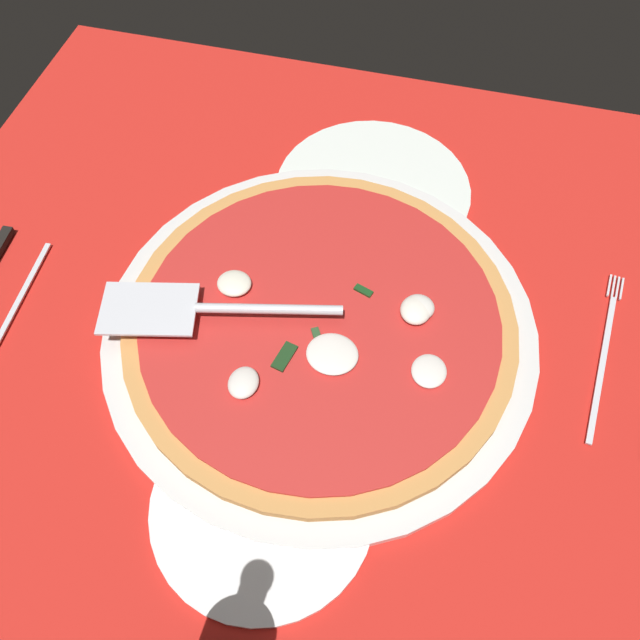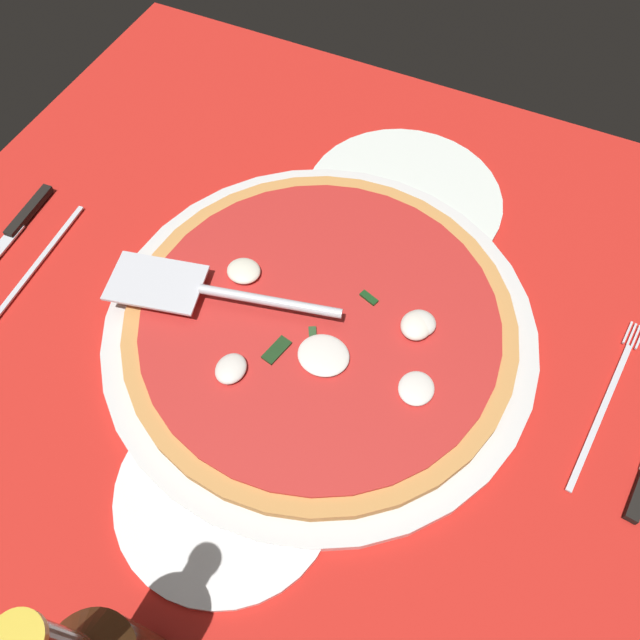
# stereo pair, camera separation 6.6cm
# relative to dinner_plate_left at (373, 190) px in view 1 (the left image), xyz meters

# --- Properties ---
(ground_plane) EXTENTS (0.91, 0.91, 0.01)m
(ground_plane) POSITION_rel_dinner_plate_left_xyz_m (0.23, -0.04, -0.01)
(ground_plane) COLOR red
(checker_pattern) EXTENTS (0.91, 0.91, 0.00)m
(checker_pattern) POSITION_rel_dinner_plate_left_xyz_m (0.23, -0.04, -0.01)
(checker_pattern) COLOR silver
(checker_pattern) RESTS_ON ground_plane
(pizza_pan) EXTENTS (0.45, 0.45, 0.01)m
(pizza_pan) POSITION_rel_dinner_plate_left_xyz_m (0.21, -0.01, 0.00)
(pizza_pan) COLOR silver
(pizza_pan) RESTS_ON ground_plane
(dinner_plate_left) EXTENTS (0.24, 0.24, 0.01)m
(dinner_plate_left) POSITION_rel_dinner_plate_left_xyz_m (0.00, 0.00, 0.00)
(dinner_plate_left) COLOR white
(dinner_plate_left) RESTS_ON ground_plane
(dinner_plate_right) EXTENTS (0.20, 0.20, 0.01)m
(dinner_plate_right) POSITION_rel_dinner_plate_left_xyz_m (0.40, -0.02, 0.00)
(dinner_plate_right) COLOR white
(dinner_plate_right) RESTS_ON ground_plane
(pizza) EXTENTS (0.41, 0.41, 0.03)m
(pizza) POSITION_rel_dinner_plate_left_xyz_m (0.21, -0.01, 0.02)
(pizza) COLOR #D28E49
(pizza) RESTS_ON pizza_pan
(pizza_server) EXTENTS (0.09, 0.25, 0.01)m
(pizza_server) POSITION_rel_dinner_plate_left_xyz_m (0.24, -0.13, 0.04)
(pizza_server) COLOR silver
(pizza_server) RESTS_ON pizza
(place_setting_far) EXTENTS (0.21, 0.14, 0.01)m
(place_setting_far) POSITION_rel_dinner_plate_left_xyz_m (0.19, 0.30, -0.00)
(place_setting_far) COLOR silver
(place_setting_far) RESTS_ON ground_plane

